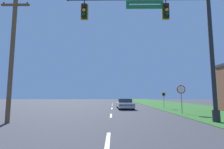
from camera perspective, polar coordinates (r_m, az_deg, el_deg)
name	(u,v)px	position (r m, az deg, el deg)	size (l,w,h in m)	color
grass_verge_right	(173,105)	(32.16, 19.43, -9.37)	(10.00, 110.00, 0.04)	#2D6626
road_center_line	(112,108)	(22.49, -0.03, -11.01)	(0.16, 34.80, 0.01)	silver
signal_mast	(176,36)	(12.11, 20.14, 11.68)	(9.54, 0.47, 8.76)	#232326
car_ahead	(125,104)	(21.90, 4.18, -9.53)	(2.04, 4.77, 1.19)	black
stop_sign	(181,93)	(16.88, 21.66, -5.56)	(0.76, 0.07, 2.50)	gray
route_sign_post	(164,96)	(22.63, 16.53, -6.85)	(0.55, 0.06, 2.03)	gray
utility_pole_near	(12,52)	(12.50, -29.84, 6.40)	(1.80, 0.26, 8.28)	brown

